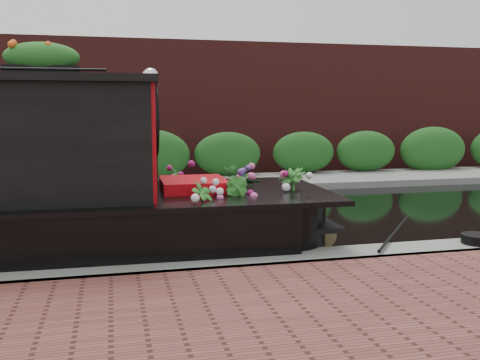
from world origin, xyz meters
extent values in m
plane|color=black|center=(0.00, 0.00, 0.00)|extent=(80.00, 80.00, 0.00)
cube|color=gray|center=(0.00, -3.30, 0.00)|extent=(40.00, 0.60, 0.50)
cube|color=slate|center=(0.00, 4.20, 0.00)|extent=(40.00, 2.40, 0.34)
cube|color=#1F541D|center=(0.00, 5.10, 0.00)|extent=(40.00, 1.10, 2.80)
cube|color=#531E1C|center=(0.00, 7.20, 0.00)|extent=(40.00, 1.00, 8.00)
cube|color=red|center=(-0.28, -1.98, 1.56)|extent=(0.11, 1.92, 1.48)
cube|color=black|center=(-1.74, -2.96, 1.65)|extent=(0.99, 0.05, 0.60)
cube|color=red|center=(0.29, -1.98, 0.77)|extent=(0.90, 1.01, 0.55)
sphere|color=silver|center=(-0.27, -2.14, 2.43)|extent=(0.20, 0.20, 0.20)
sphere|color=silver|center=(-0.27, -1.83, 2.43)|extent=(0.20, 0.20, 0.20)
cube|color=black|center=(-1.60, -1.98, 2.47)|extent=(0.91, 0.28, 0.15)
ellipsoid|color=orange|center=(-1.60, -1.98, 2.67)|extent=(1.00, 0.28, 0.26)
imported|color=#296C24|center=(0.28, -2.85, 0.81)|extent=(0.39, 0.39, 0.63)
imported|color=#296C24|center=(0.79, -2.63, 0.81)|extent=(0.45, 0.45, 0.64)
imported|color=#296C24|center=(1.17, -1.29, 0.81)|extent=(0.74, 0.73, 0.63)
imported|color=#296C24|center=(1.60, -2.33, 0.85)|extent=(0.54, 0.54, 0.70)
imported|color=#296C24|center=(0.20, -1.12, 0.80)|extent=(0.32, 0.38, 0.61)
cylinder|color=brown|center=(2.17, -1.98, 0.18)|extent=(0.36, 0.43, 0.36)
cylinder|color=black|center=(3.84, -3.30, 0.31)|extent=(0.40, 0.40, 0.12)
camera|label=1|loc=(-0.78, -9.22, 2.02)|focal=40.00mm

